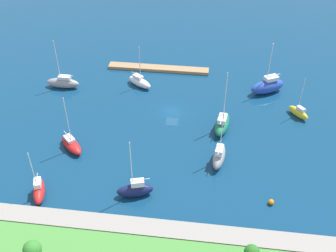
{
  "coord_description": "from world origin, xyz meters",
  "views": [
    {
      "loc": [
        -7.49,
        65.68,
        48.49
      ],
      "look_at": [
        0.0,
        6.6,
        1.5
      ],
      "focal_mm": 43.47,
      "sensor_mm": 36.0,
      "label": 1
    }
  ],
  "objects": [
    {
      "name": "sailboat_gray_lone_south",
      "position": [
        24.64,
        -6.01,
        1.25
      ],
      "size": [
        7.22,
        2.21,
        11.15
      ],
      "rotation": [
        0.0,
        0.0,
        6.27
      ],
      "color": "gray",
      "rests_on": "water"
    },
    {
      "name": "sailboat_red_along_channel",
      "position": [
        16.57,
        13.33,
        0.99
      ],
      "size": [
        5.91,
        5.99,
        11.2
      ],
      "rotation": [
        0.0,
        0.0,
        2.34
      ],
      "color": "red",
      "rests_on": "water"
    },
    {
      "name": "sailboat_green_far_north",
      "position": [
        -10.05,
        4.35,
        1.35
      ],
      "size": [
        3.63,
        7.44,
        12.21
      ],
      "rotation": [
        0.0,
        0.0,
        4.54
      ],
      "color": "#19724C",
      "rests_on": "water"
    },
    {
      "name": "pier_dock",
      "position": [
        5.12,
        -16.07,
        0.37
      ],
      "size": [
        23.38,
        2.41,
        0.74
      ],
      "primitive_type": "cube",
      "color": "#997A56",
      "rests_on": "ground"
    },
    {
      "name": "sailboat_navy_mid_basin",
      "position": [
        3.1,
        22.95,
        1.3
      ],
      "size": [
        6.02,
        3.32,
        11.11
      ],
      "rotation": [
        0.0,
        0.0,
        0.27
      ],
      "color": "#141E4C",
      "rests_on": "water"
    },
    {
      "name": "mooring_buoy_orange",
      "position": [
        -18.03,
        22.08,
        0.44
      ],
      "size": [
        0.89,
        0.89,
        0.89
      ],
      "primitive_type": "sphere",
      "color": "orange",
      "rests_on": "water"
    },
    {
      "name": "breakwater",
      "position": [
        0.0,
        29.6,
        0.59
      ],
      "size": [
        71.66,
        3.08,
        1.18
      ],
      "primitive_type": "cube",
      "color": "gray",
      "rests_on": "ground"
    },
    {
      "name": "sailboat_red_by_breakwater",
      "position": [
        18.09,
        24.87,
        1.15
      ],
      "size": [
        3.39,
        5.69,
        9.33
      ],
      "rotation": [
        0.0,
        0.0,
        1.9
      ],
      "color": "red",
      "rests_on": "water"
    },
    {
      "name": "sailboat_white_center_basin",
      "position": [
        8.2,
        -8.71,
        1.07
      ],
      "size": [
        6.27,
        5.11,
        9.61
      ],
      "rotation": [
        0.0,
        0.0,
        2.55
      ],
      "color": "white",
      "rests_on": "water"
    },
    {
      "name": "park_tree_midwest",
      "position": [
        12.99,
        38.0,
        5.19
      ],
      "size": [
        2.35,
        2.35,
        5.16
      ],
      "color": "brown",
      "rests_on": "shoreline_park"
    },
    {
      "name": "water",
      "position": [
        0.0,
        0.0,
        0.0
      ],
      "size": [
        160.0,
        160.0,
        0.0
      ],
      "primitive_type": "plane",
      "color": "navy",
      "rests_on": "ground"
    },
    {
      "name": "sailboat_gray_near_pier",
      "position": [
        -9.71,
        13.56,
        1.45
      ],
      "size": [
        2.79,
        6.53,
        10.24
      ],
      "rotation": [
        0.0,
        0.0,
        4.58
      ],
      "color": "gray",
      "rests_on": "water"
    },
    {
      "name": "sailboat_blue_outer_mooring",
      "position": [
        -19.33,
        -9.54,
        1.65
      ],
      "size": [
        8.18,
        6.16,
        11.65
      ],
      "rotation": [
        0.0,
        0.0,
        0.5
      ],
      "color": "#2347B2",
      "rests_on": "water"
    },
    {
      "name": "sailboat_yellow_off_beacon",
      "position": [
        -24.93,
        -1.63,
        0.99
      ],
      "size": [
        4.16,
        4.54,
        8.53
      ],
      "rotation": [
        0.0,
        0.0,
        5.42
      ],
      "color": "yellow",
      "rests_on": "water"
    }
  ]
}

